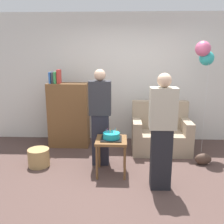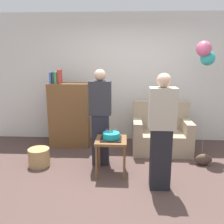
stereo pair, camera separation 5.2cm
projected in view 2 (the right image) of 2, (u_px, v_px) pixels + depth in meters
The scene contains 11 objects.
ground_plane at pixel (128, 183), 3.75m from camera, with size 8.00×8.00×0.00m, color #4C3833.
wall_back at pixel (128, 78), 5.44m from camera, with size 6.00×0.10×2.70m, color silver.
couch at pixel (161, 134), 4.92m from camera, with size 1.10×0.70×0.96m.
bookshelf at pixel (69, 114), 5.14m from camera, with size 0.80×0.36×1.57m.
side_table at pixel (111, 144), 3.95m from camera, with size 0.48×0.48×0.57m.
birthday_cake at pixel (111, 136), 3.92m from camera, with size 0.32×0.32×0.17m.
person_blowing_candles at pixel (100, 117), 4.24m from camera, with size 0.36×0.22×1.63m.
person_holding_cake at pixel (161, 132), 3.43m from camera, with size 0.36×0.22×1.63m.
wicker_basket at pixel (39, 157), 4.30m from camera, with size 0.36×0.36×0.30m, color #A88451.
handbag at pixel (204, 160), 4.33m from camera, with size 0.28×0.14×0.20m, color #473328.
balloon_bunch at pixel (206, 53), 4.52m from camera, with size 0.38×0.36×2.09m.
Camera 2 is at (-0.05, -3.42, 1.88)m, focal length 40.51 mm.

